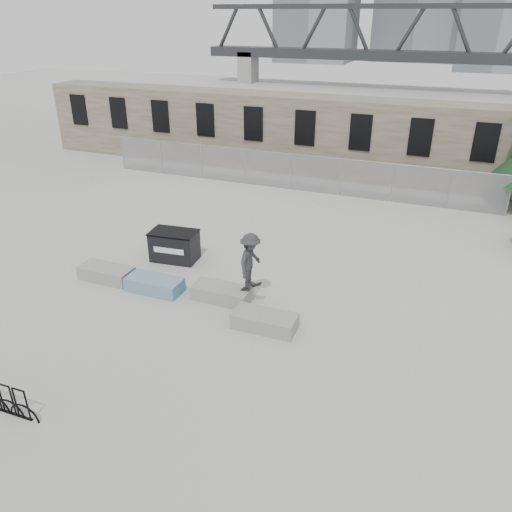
{
  "coord_description": "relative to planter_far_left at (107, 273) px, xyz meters",
  "views": [
    {
      "loc": [
        8.02,
        -13.01,
        8.93
      ],
      "look_at": [
        2.32,
        1.43,
        1.3
      ],
      "focal_mm": 35.0,
      "sensor_mm": 36.0,
      "label": 1
    }
  ],
  "objects": [
    {
      "name": "planter_center_right",
      "position": [
        4.57,
        0.24,
        0.0
      ],
      "size": [
        2.0,
        0.9,
        0.5
      ],
      "color": "#959593",
      "rests_on": "ground"
    },
    {
      "name": "dumpster",
      "position": [
        1.52,
        2.38,
        0.33
      ],
      "size": [
        1.94,
        1.3,
        1.2
      ],
      "rotation": [
        0.0,
        0.0,
        0.1
      ],
      "color": "black",
      "rests_on": "ground"
    },
    {
      "name": "planter_offset",
      "position": [
        6.55,
        -0.83,
        0.0
      ],
      "size": [
        2.0,
        0.9,
        0.5
      ],
      "color": "#959593",
      "rests_on": "ground"
    },
    {
      "name": "skateboarder",
      "position": [
        5.59,
        0.38,
        1.35
      ],
      "size": [
        0.76,
        1.25,
        2.11
      ],
      "rotation": [
        0.0,
        0.0,
        1.53
      ],
      "color": "#2E2F31",
      "rests_on": "ground"
    },
    {
      "name": "stone_wall",
      "position": [
        3.07,
        16.18,
        1.98
      ],
      "size": [
        36.0,
        2.58,
        4.5
      ],
      "color": "#665B4B",
      "rests_on": "ground"
    },
    {
      "name": "truss_bridge",
      "position": [
        13.07,
        54.94,
        3.86
      ],
      "size": [
        70.0,
        3.0,
        9.8
      ],
      "color": "#2D3033",
      "rests_on": "ground"
    },
    {
      "name": "planter_far_left",
      "position": [
        0.0,
        0.0,
        0.0
      ],
      "size": [
        2.0,
        0.9,
        0.5
      ],
      "color": "#959593",
      "rests_on": "ground"
    },
    {
      "name": "ground",
      "position": [
        3.07,
        -0.06,
        -0.27
      ],
      "size": [
        120.0,
        120.0,
        0.0
      ],
      "primitive_type": "plane",
      "color": "beige",
      "rests_on": "ground"
    },
    {
      "name": "chainlink_fence",
      "position": [
        3.07,
        12.44,
        0.76
      ],
      "size": [
        22.06,
        0.06,
        2.02
      ],
      "color": "gray",
      "rests_on": "ground"
    },
    {
      "name": "planter_center_left",
      "position": [
        2.11,
        -0.09,
        0.0
      ],
      "size": [
        2.0,
        0.9,
        0.5
      ],
      "color": "teal",
      "rests_on": "ground"
    }
  ]
}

